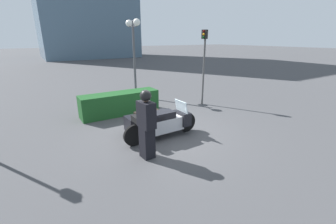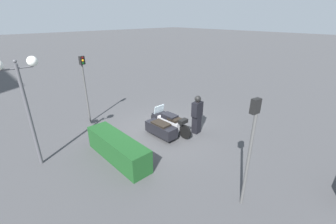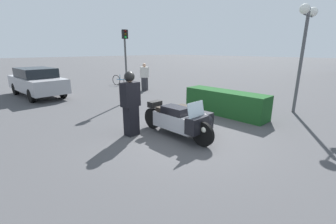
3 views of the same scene
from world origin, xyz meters
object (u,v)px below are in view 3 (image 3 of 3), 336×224
at_px(police_motorcycle, 184,119).
at_px(hedge_bush_curbside, 225,103).
at_px(officer_rider, 131,102).
at_px(traffic_light_far, 126,56).
at_px(bicycle_parked, 122,80).
at_px(pedestrian_bystander, 145,77).
at_px(parked_car_background, 37,81).
at_px(twin_lamp_post, 305,32).

xyz_separation_m(police_motorcycle, hedge_bush_curbside, (-0.31, 2.74, -0.01)).
xyz_separation_m(officer_rider, hedge_bush_curbside, (0.70, 3.95, -0.54)).
bearing_deg(traffic_light_far, bicycle_parked, 162.19).
relative_size(traffic_light_far, pedestrian_bystander, 2.00).
bearing_deg(pedestrian_bystander, police_motorcycle, 29.94).
distance_m(parked_car_background, bicycle_parked, 5.47).
bearing_deg(twin_lamp_post, hedge_bush_curbside, -127.08).
height_order(pedestrian_bystander, bicycle_parked, pedestrian_bystander).
xyz_separation_m(police_motorcycle, officer_rider, (-1.01, -1.21, 0.53)).
relative_size(parked_car_background, bicycle_parked, 2.62).
height_order(officer_rider, bicycle_parked, officer_rider).
distance_m(twin_lamp_post, pedestrian_bystander, 8.64).
relative_size(pedestrian_bystander, bicycle_parked, 0.95).
height_order(police_motorcycle, parked_car_background, parked_car_background).
xyz_separation_m(hedge_bush_curbside, traffic_light_far, (-4.56, -1.51, 1.75)).
distance_m(hedge_bush_curbside, twin_lamp_post, 3.96).
bearing_deg(twin_lamp_post, police_motorcycle, -106.05).
bearing_deg(twin_lamp_post, officer_rider, -111.44).
xyz_separation_m(officer_rider, parked_car_background, (-8.39, -0.35, -0.19)).
bearing_deg(parked_car_background, twin_lamp_post, -151.48).
relative_size(officer_rider, twin_lamp_post, 0.47).
bearing_deg(pedestrian_bystander, officer_rider, 18.20).
xyz_separation_m(hedge_bush_curbside, parked_car_background, (-9.09, -4.30, 0.35)).
height_order(police_motorcycle, officer_rider, officer_rider).
distance_m(traffic_light_far, bicycle_parked, 5.70).
xyz_separation_m(hedge_bush_curbside, pedestrian_bystander, (-6.46, 1.04, 0.37)).
height_order(police_motorcycle, hedge_bush_curbside, police_motorcycle).
distance_m(officer_rider, pedestrian_bystander, 7.62).
bearing_deg(parked_car_background, bicycle_parked, -91.26).
height_order(hedge_bush_curbside, pedestrian_bystander, pedestrian_bystander).
height_order(twin_lamp_post, parked_car_background, twin_lamp_post).
relative_size(traffic_light_far, parked_car_background, 0.73).
xyz_separation_m(officer_rider, traffic_light_far, (-3.86, 2.45, 1.21)).
bearing_deg(traffic_light_far, pedestrian_bystander, 138.32).
bearing_deg(hedge_bush_curbside, traffic_light_far, -161.70).
relative_size(twin_lamp_post, bicycle_parked, 2.29).
relative_size(officer_rider, pedestrian_bystander, 1.13).
distance_m(hedge_bush_curbside, bicycle_parked, 9.32).
relative_size(twin_lamp_post, pedestrian_bystander, 2.41).
bearing_deg(officer_rider, hedge_bush_curbside, 75.52).
bearing_deg(officer_rider, bicycle_parked, 144.77).
bearing_deg(bicycle_parked, pedestrian_bystander, -16.65).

